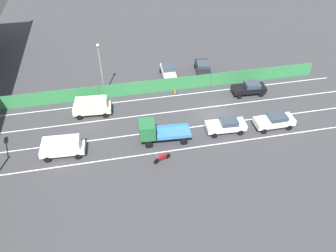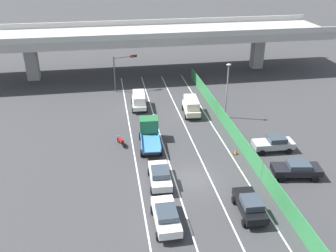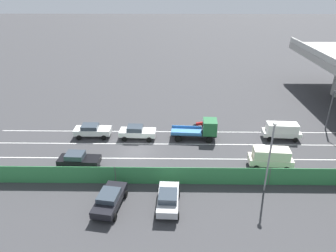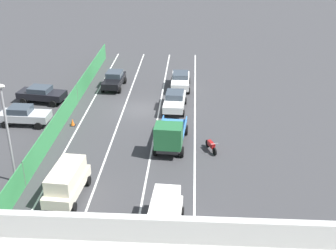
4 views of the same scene
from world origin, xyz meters
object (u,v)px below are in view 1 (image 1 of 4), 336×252
(flatbed_truck_blue, at_px, (155,131))
(car_van_cream, at_px, (92,106))
(car_sedan_black, at_px, (249,88))
(parked_sedan_dark, at_px, (203,68))
(parked_wagon_silver, at_px, (168,71))
(traffic_cone, at_px, (175,91))
(street_lamp, at_px, (101,65))
(car_van_white, at_px, (62,146))
(motorcycle, at_px, (162,158))
(car_sedan_white, at_px, (226,125))
(car_hatchback_white, at_px, (275,120))

(flatbed_truck_blue, bearing_deg, car_van_cream, 46.60)
(car_sedan_black, relative_size, parked_sedan_dark, 0.92)
(car_sedan_black, distance_m, parked_wagon_silver, 11.30)
(parked_wagon_silver, relative_size, traffic_cone, 7.10)
(car_sedan_black, distance_m, flatbed_truck_blue, 14.96)
(car_van_cream, relative_size, street_lamp, 0.65)
(car_van_cream, xyz_separation_m, traffic_cone, (2.38, -10.60, -0.93))
(flatbed_truck_blue, height_order, traffic_cone, flatbed_truck_blue)
(car_van_white, bearing_deg, motorcycle, -106.72)
(car_van_cream, bearing_deg, parked_wagon_silver, -58.25)
(car_sedan_white, xyz_separation_m, street_lamp, (10.26, 12.96, 3.37))
(car_van_cream, relative_size, parked_sedan_dark, 0.96)
(car_van_cream, bearing_deg, car_sedan_black, -89.07)
(traffic_cone, bearing_deg, parked_wagon_silver, 0.26)
(car_van_white, bearing_deg, parked_wagon_silver, -46.70)
(parked_wagon_silver, relative_size, street_lamp, 0.62)
(traffic_cone, bearing_deg, motorcycle, 161.51)
(car_van_white, height_order, parked_sedan_dark, car_van_white)
(flatbed_truck_blue, xyz_separation_m, street_lamp, (10.23, 4.95, 2.97))
(car_van_cream, distance_m, traffic_cone, 10.91)
(car_sedan_black, xyz_separation_m, parked_sedan_dark, (6.28, 4.42, -0.02))
(car_van_cream, distance_m, parked_wagon_silver, 12.45)
(car_van_white, height_order, traffic_cone, car_van_white)
(car_van_white, bearing_deg, traffic_cone, -57.44)
(street_lamp, bearing_deg, flatbed_truck_blue, -154.20)
(car_sedan_black, xyz_separation_m, traffic_cone, (2.06, 9.42, -0.62))
(parked_wagon_silver, height_order, street_lamp, street_lamp)
(car_van_cream, relative_size, motorcycle, 2.47)
(flatbed_truck_blue, distance_m, parked_wagon_silver, 13.38)
(car_hatchback_white, xyz_separation_m, parked_wagon_silver, (13.13, 9.62, -0.00))
(motorcycle, relative_size, street_lamp, 0.26)
(car_hatchback_white, bearing_deg, car_sedan_black, 1.54)
(car_sedan_white, height_order, street_lamp, street_lamp)
(car_van_cream, height_order, parked_sedan_dark, car_van_cream)
(car_sedan_black, bearing_deg, car_van_cream, 90.93)
(flatbed_truck_blue, relative_size, street_lamp, 0.80)
(motorcycle, bearing_deg, car_van_cream, 35.48)
(car_sedan_white, distance_m, car_sedan_black, 8.52)
(car_sedan_white, distance_m, parked_wagon_silver, 13.38)
(car_sedan_white, bearing_deg, parked_wagon_silver, 17.34)
(flatbed_truck_blue, bearing_deg, motorcycle, -177.93)
(car_van_cream, height_order, flatbed_truck_blue, flatbed_truck_blue)
(flatbed_truck_blue, bearing_deg, car_sedan_white, -90.17)
(parked_wagon_silver, bearing_deg, flatbed_truck_blue, 162.48)
(parked_wagon_silver, xyz_separation_m, traffic_cone, (-4.16, -0.02, -0.62))
(car_hatchback_white, height_order, flatbed_truck_blue, flatbed_truck_blue)
(motorcycle, bearing_deg, car_hatchback_white, -78.40)
(car_van_cream, xyz_separation_m, car_sedan_black, (0.33, -20.02, -0.31))
(car_van_cream, distance_m, car_sedan_black, 20.02)
(car_sedan_white, distance_m, motorcycle, 8.51)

